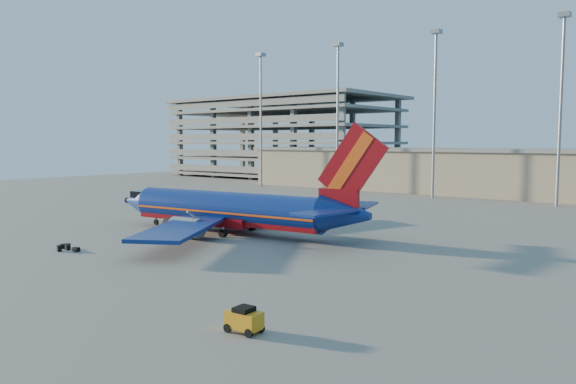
% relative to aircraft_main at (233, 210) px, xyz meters
% --- Properties ---
extents(ground, '(220.00, 220.00, 0.00)m').
position_rel_aircraft_main_xyz_m(ground, '(5.17, 2.64, -2.47)').
color(ground, slate).
rests_on(ground, ground).
extents(terminal_building, '(122.00, 16.00, 8.50)m').
position_rel_aircraft_main_xyz_m(terminal_building, '(15.17, 60.64, 1.85)').
color(terminal_building, gray).
rests_on(terminal_building, ground).
extents(parking_garage, '(62.00, 32.00, 21.40)m').
position_rel_aircraft_main_xyz_m(parking_garage, '(-56.83, 76.69, 9.26)').
color(parking_garage, slate).
rests_on(parking_garage, ground).
extents(light_mast_row, '(101.60, 1.60, 28.65)m').
position_rel_aircraft_main_xyz_m(light_mast_row, '(10.17, 48.64, 15.09)').
color(light_mast_row, gray).
rests_on(light_mast_row, ground).
extents(aircraft_main, '(34.07, 32.61, 11.55)m').
position_rel_aircraft_main_xyz_m(aircraft_main, '(0.00, 0.00, 0.00)').
color(aircraft_main, navy).
rests_on(aircraft_main, ground).
extents(baggage_tug, '(1.94, 1.27, 1.34)m').
position_rel_aircraft_main_xyz_m(baggage_tug, '(22.53, -21.88, -1.77)').
color(baggage_tug, orange).
rests_on(baggage_tug, ground).
extents(luggage_pile, '(3.01, 1.64, 0.54)m').
position_rel_aircraft_main_xyz_m(luggage_pile, '(-5.08, -16.14, -2.24)').
color(luggage_pile, black).
rests_on(luggage_pile, ground).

